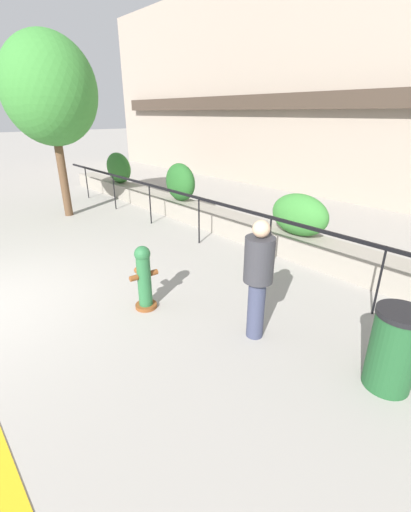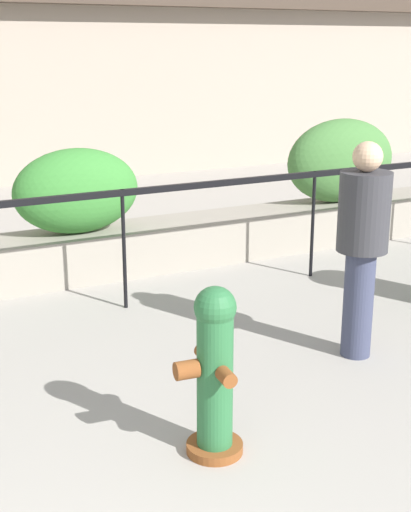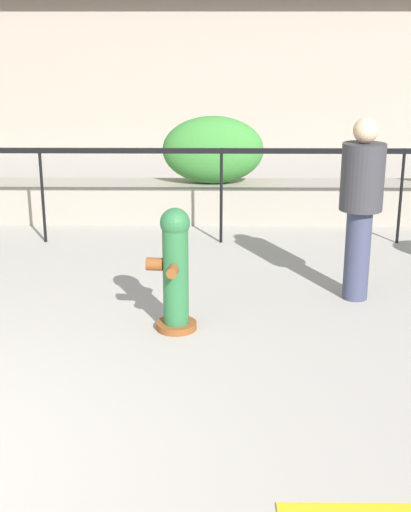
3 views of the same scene
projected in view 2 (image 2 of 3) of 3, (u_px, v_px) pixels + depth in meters
The scene contains 4 objects.
hedge_bush_2 at pixel (77, 191), 7.46m from camera, with size 1.34×0.70×0.90m, color #387F33.
hedge_bush_3 at pixel (341, 161), 8.93m from camera, with size 1.53×0.70×1.04m, color #427538.
fire_hydrant at pixel (214, 370), 4.26m from camera, with size 0.45×0.48×1.08m.
pedestrian at pixel (362, 237), 5.52m from camera, with size 0.55×0.55×1.73m.
Camera 2 is at (-0.09, -1.15, 2.42)m, focal length 50.00 mm.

